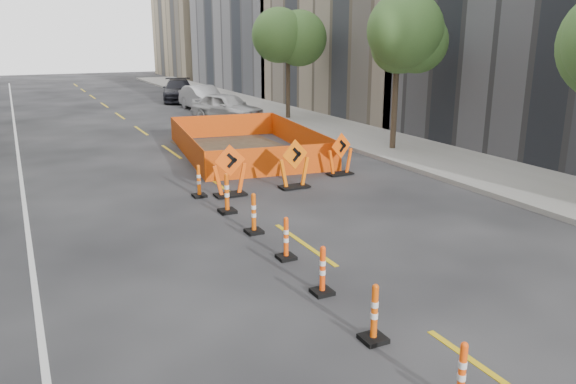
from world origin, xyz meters
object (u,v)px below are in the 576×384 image
parked_car_near (227,107)px  parked_car_far (178,90)px  channelizer_7 (227,193)px  chevron_sign_center (294,164)px  parked_car_mid (203,98)px  channelizer_6 (254,213)px  chevron_sign_left (230,170)px  channelizer_8 (199,181)px  chevron_sign_right (340,154)px  channelizer_2 (462,374)px  channelizer_5 (286,238)px  channelizer_3 (374,313)px  channelizer_4 (323,270)px

parked_car_near → parked_car_far: parked_car_near is taller
channelizer_7 → parked_car_far: size_ratio=0.21×
chevron_sign_center → parked_car_mid: (3.34, 19.83, -0.01)m
channelizer_6 → parked_car_far: size_ratio=0.19×
parked_car_mid → parked_car_far: bearing=86.2°
parked_car_far → chevron_sign_left: bearing=-87.3°
chevron_sign_center → chevron_sign_left: bearing=169.8°
chevron_sign_center → parked_car_near: size_ratio=0.34×
channelizer_8 → chevron_sign_right: 5.29m
channelizer_6 → channelizer_7: (-0.02, 1.85, 0.05)m
channelizer_2 → chevron_sign_left: 10.81m
channelizer_7 → parked_car_mid: 22.19m
channelizer_7 → chevron_sign_right: chevron_sign_right is taller
channelizer_5 → chevron_sign_right: bearing=50.2°
channelizer_8 → parked_car_mid: 20.49m
channelizer_5 → parked_car_far: parked_car_far is taller
channelizer_7 → parked_car_mid: bearing=73.9°
chevron_sign_right → channelizer_7: bearing=-168.8°
channelizer_3 → chevron_sign_center: 9.40m
channelizer_7 → parked_car_near: (5.86, 16.01, 0.24)m
channelizer_4 → chevron_sign_left: size_ratio=0.61×
channelizer_5 → parked_car_far: 31.31m
channelizer_4 → channelizer_6: (0.15, 3.70, 0.03)m
channelizer_3 → channelizer_8: 9.24m
parked_car_near → channelizer_8: bearing=-135.3°
channelizer_2 → parked_car_mid: size_ratio=0.20×
channelizer_3 → channelizer_6: (0.25, 5.54, 0.02)m
channelizer_5 → parked_car_mid: (6.15, 25.02, 0.30)m
channelizer_4 → channelizer_7: size_ratio=0.86×
chevron_sign_right → parked_car_near: 13.68m
channelizer_3 → channelizer_4: bearing=86.8°
channelizer_2 → chevron_sign_right: bearing=65.9°
channelizer_3 → parked_car_far: parked_car_far is taller
channelizer_8 → channelizer_4: bearing=-89.3°
parked_car_mid → parked_car_far: 5.69m
channelizer_4 → parked_car_far: 33.15m
channelizer_2 → parked_car_far: size_ratio=0.17×
chevron_sign_left → parked_car_mid: (5.50, 19.79, -0.02)m
chevron_sign_center → parked_car_far: bearing=73.5°
channelizer_3 → channelizer_4: 1.85m
channelizer_5 → chevron_sign_center: (2.82, 5.19, 0.31)m
parked_car_mid → parked_car_far: size_ratio=0.87×
channelizer_4 → parked_car_near: (5.99, 21.55, 0.32)m
parked_car_mid → parked_car_far: parked_car_far is taller
channelizer_2 → channelizer_8: channelizer_8 is taller
parked_car_mid → channelizer_3: bearing=-106.7°
channelizer_6 → chevron_sign_center: 4.37m
chevron_sign_center → parked_car_mid: 20.11m
channelizer_8 → channelizer_2: bearing=-89.5°
channelizer_7 → parked_car_near: size_ratio=0.24×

